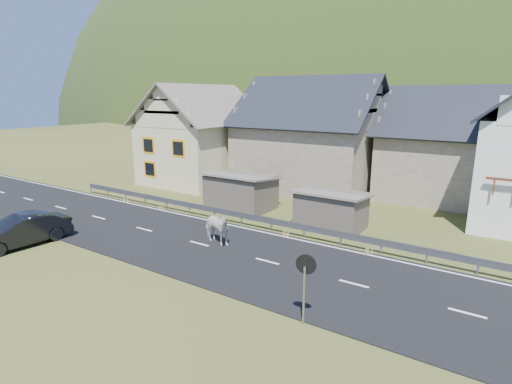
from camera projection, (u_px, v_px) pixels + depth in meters
The scene contains 14 objects.
ground at pixel (199, 244), 19.97m from camera, with size 160.00×160.00×0.00m, color #36421A.
road at pixel (199, 244), 19.97m from camera, with size 60.00×7.00×0.04m, color black.
lane_markings at pixel (199, 244), 19.96m from camera, with size 60.00×6.60×0.01m, color silver.
guardrail at pixel (241, 215), 22.84m from camera, with size 28.10×0.09×0.75m.
shed_left at pixel (241, 192), 26.06m from camera, with size 4.30×3.30×2.40m, color brown.
shed_right at pixel (331, 211), 22.24m from camera, with size 3.80×2.90×2.20m, color brown.
house_cream at pixel (201, 130), 34.00m from camera, with size 7.80×9.80×8.30m.
house_stone_a at pixel (313, 129), 31.61m from camera, with size 10.80×9.80×8.90m.
house_stone_b at pixel (454, 139), 28.04m from camera, with size 9.80×8.80×8.10m.
mountain at pixel (491, 161), 168.66m from camera, with size 440.00×280.00×260.00m, color #1D330D.
conifer_patch at pixel (288, 98), 137.24m from camera, with size 76.00×50.00×28.00m, color black.
horse at pixel (215, 227), 19.79m from camera, with size 2.03×0.92×1.71m, color beige.
car at pixel (20, 231), 19.65m from camera, with size 1.60×4.60×1.52m, color black.
traffic_mirror at pixel (306, 274), 12.66m from camera, with size 0.67×0.24×2.42m.
Camera 1 is at (12.62, -14.19, 7.30)m, focal length 28.00 mm.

